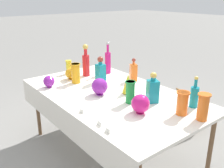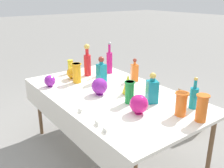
# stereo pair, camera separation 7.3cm
# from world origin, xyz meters

# --- Properties ---
(ground_plane) EXTENTS (40.00, 40.00, 0.00)m
(ground_plane) POSITION_xyz_m (0.00, 0.00, 0.00)
(ground_plane) COLOR gray
(display_table) EXTENTS (2.03, 1.18, 0.76)m
(display_table) POSITION_xyz_m (0.00, -0.03, 0.71)
(display_table) COLOR white
(display_table) RESTS_ON ground
(tall_bottle_0) EXTENTS (0.08, 0.08, 0.30)m
(tall_bottle_0) POSITION_xyz_m (0.74, 0.38, 0.87)
(tall_bottle_0) COLOR teal
(tall_bottle_0) RESTS_ON display_table
(tall_bottle_1) EXTENTS (0.08, 0.08, 0.42)m
(tall_bottle_1) POSITION_xyz_m (-0.59, 0.40, 0.92)
(tall_bottle_1) COLOR #C61972
(tall_bottle_1) RESTS_ON display_table
(tall_bottle_2) EXTENTS (0.09, 0.09, 0.41)m
(tall_bottle_2) POSITION_xyz_m (-0.67, 0.11, 0.93)
(tall_bottle_2) COLOR red
(tall_bottle_2) RESTS_ON display_table
(square_decanter_0) EXTENTS (0.10, 0.10, 0.31)m
(square_decanter_0) POSITION_xyz_m (-0.36, 0.11, 0.90)
(square_decanter_0) COLOR teal
(square_decanter_0) RESTS_ON display_table
(square_decanter_1) EXTENTS (0.10, 0.10, 0.28)m
(square_decanter_1) POSITION_xyz_m (-0.15, 0.45, 0.87)
(square_decanter_1) COLOR orange
(square_decanter_1) RESTS_ON display_table
(square_decanter_2) EXTENTS (0.14, 0.14, 0.30)m
(square_decanter_2) POSITION_xyz_m (0.43, 0.16, 0.89)
(square_decanter_2) COLOR teal
(square_decanter_2) RESTS_ON display_table
(slender_vase_0) EXTENTS (0.12, 0.12, 0.21)m
(slender_vase_0) POSITION_xyz_m (0.77, 0.17, 0.87)
(slender_vase_0) COLOR orange
(slender_vase_0) RESTS_ON display_table
(slender_vase_1) EXTENTS (0.12, 0.12, 0.23)m
(slender_vase_1) POSITION_xyz_m (-0.52, -0.13, 0.88)
(slender_vase_1) COLOR orange
(slender_vase_1) RESTS_ON display_table
(slender_vase_2) EXTENTS (0.10, 0.10, 0.22)m
(slender_vase_2) POSITION_xyz_m (0.31, -0.02, 0.88)
(slender_vase_2) COLOR #198C38
(slender_vase_2) RESTS_ON display_table
(slender_vase_3) EXTENTS (0.11, 0.11, 0.23)m
(slender_vase_3) POSITION_xyz_m (0.94, 0.21, 0.88)
(slender_vase_3) COLOR orange
(slender_vase_3) RESTS_ON display_table
(slender_vase_4) EXTENTS (0.08, 0.08, 0.18)m
(slender_vase_4) POSITION_xyz_m (-0.89, -0.02, 0.86)
(slender_vase_4) COLOR yellow
(slender_vase_4) RESTS_ON display_table
(fluted_vase_0) EXTENTS (0.12, 0.12, 0.21)m
(fluted_vase_0) POSITION_xyz_m (0.12, 0.12, 0.87)
(fluted_vase_0) COLOR yellow
(fluted_vase_0) RESTS_ON display_table
(round_bowl_0) EXTENTS (0.16, 0.16, 0.17)m
(round_bowl_0) POSITION_xyz_m (0.53, -0.10, 0.85)
(round_bowl_0) COLOR #C61972
(round_bowl_0) RESTS_ON display_table
(round_bowl_1) EXTENTS (0.13, 0.13, 0.13)m
(round_bowl_1) POSITION_xyz_m (-0.57, -0.45, 0.83)
(round_bowl_1) COLOR purple
(round_bowl_1) RESTS_ON display_table
(round_bowl_2) EXTENTS (0.14, 0.14, 0.14)m
(round_bowl_2) POSITION_xyz_m (-0.67, -0.11, 0.84)
(round_bowl_2) COLOR orange
(round_bowl_2) RESTS_ON display_table
(round_bowl_3) EXTENTS (0.17, 0.17, 0.18)m
(round_bowl_3) POSITION_xyz_m (-0.04, -0.13, 0.85)
(round_bowl_3) COLOR purple
(round_bowl_3) RESTS_ON display_table
(price_tag_left) EXTENTS (0.06, 0.02, 0.04)m
(price_tag_left) POSITION_xyz_m (0.61, -0.53, 0.78)
(price_tag_left) COLOR white
(price_tag_left) RESTS_ON display_table
(price_tag_center) EXTENTS (0.05, 0.02, 0.03)m
(price_tag_center) POSITION_xyz_m (0.20, -0.51, 0.78)
(price_tag_center) COLOR white
(price_tag_center) RESTS_ON display_table
(price_tag_right) EXTENTS (0.06, 0.02, 0.04)m
(price_tag_right) POSITION_xyz_m (0.49, -0.51, 0.78)
(price_tag_right) COLOR white
(price_tag_right) RESTS_ON display_table
(cardboard_box_behind_left) EXTENTS (0.49, 0.38, 0.48)m
(cardboard_box_behind_left) POSITION_xyz_m (0.07, 1.20, 0.20)
(cardboard_box_behind_left) COLOR tan
(cardboard_box_behind_left) RESTS_ON ground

